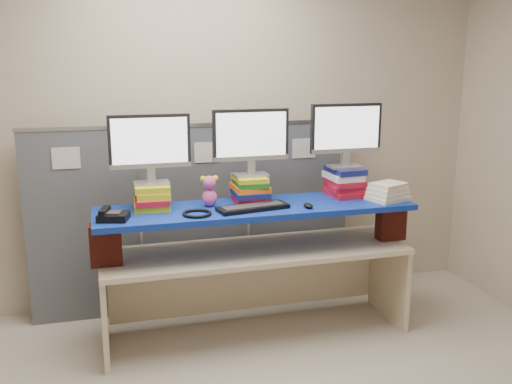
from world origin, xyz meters
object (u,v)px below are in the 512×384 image
object	(u,v)px
blue_board	(256,208)
desk_phone	(112,216)
monitor_left	(150,145)
keyboard	(253,207)
monitor_center	(251,138)
monitor_right	(346,132)
desk	(256,266)

from	to	relation	value
blue_board	desk_phone	bearing A→B (deg)	-173.94
monitor_left	desk_phone	xyz separation A→B (m)	(-0.27, -0.23, -0.42)
blue_board	keyboard	xyz separation A→B (m)	(-0.05, -0.10, 0.04)
monitor_center	keyboard	bearing A→B (deg)	-101.43
monitor_left	monitor_right	world-z (taller)	monitor_right
blue_board	monitor_center	size ratio (longest dim) A/B	4.08
monitor_center	desk_phone	distance (m)	1.10
desk	monitor_center	distance (m)	0.93
monitor_left	monitor_right	distance (m)	1.45
blue_board	monitor_right	distance (m)	0.90
blue_board	keyboard	world-z (taller)	keyboard
desk	monitor_center	world-z (taller)	monitor_center
monitor_left	keyboard	bearing A→B (deg)	-17.85
monitor_left	desk_phone	world-z (taller)	monitor_left
monitor_left	monitor_center	distance (m)	0.71
desk	keyboard	distance (m)	0.49
blue_board	monitor_left	size ratio (longest dim) A/B	4.08
blue_board	keyboard	distance (m)	0.11
monitor_right	desk_phone	distance (m)	1.80
desk_phone	monitor_left	bearing A→B (deg)	53.68
keyboard	monitor_left	bearing A→B (deg)	152.12
desk	blue_board	world-z (taller)	blue_board
monitor_right	desk_phone	size ratio (longest dim) A/B	2.48
desk	monitor_left	world-z (taller)	monitor_left
blue_board	monitor_center	bearing A→B (deg)	92.54
monitor_left	desk_phone	distance (m)	0.55
monitor_right	keyboard	distance (m)	0.94
blue_board	monitor_center	world-z (taller)	monitor_center
desk	monitor_center	size ratio (longest dim) A/B	4.01
blue_board	monitor_center	distance (m)	0.50
blue_board	desk_phone	distance (m)	1.00
monitor_center	monitor_right	size ratio (longest dim) A/B	1.00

